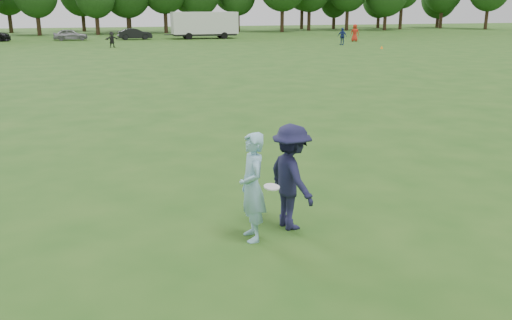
# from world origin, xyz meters

# --- Properties ---
(ground) EXTENTS (200.00, 200.00, 0.00)m
(ground) POSITION_xyz_m (0.00, 0.00, 0.00)
(ground) COLOR #214C15
(ground) RESTS_ON ground
(thrower) EXTENTS (0.47, 0.71, 1.92)m
(thrower) POSITION_xyz_m (-0.47, 0.17, 0.96)
(thrower) COLOR #86BAD0
(thrower) RESTS_ON ground
(defender) EXTENTS (0.93, 1.37, 1.95)m
(defender) POSITION_xyz_m (0.36, 0.46, 0.98)
(defender) COLOR #1A1A39
(defender) RESTS_ON ground
(player_far_b) EXTENTS (0.97, 1.08, 1.76)m
(player_far_b) POSITION_xyz_m (22.29, 44.17, 0.88)
(player_far_b) COLOR navy
(player_far_b) RESTS_ON ground
(player_far_c) EXTENTS (1.12, 0.99, 1.94)m
(player_far_c) POSITION_xyz_m (26.00, 48.65, 0.97)
(player_far_c) COLOR red
(player_far_c) RESTS_ON ground
(player_far_d) EXTENTS (1.48, 0.84, 1.52)m
(player_far_d) POSITION_xyz_m (-0.78, 47.36, 0.76)
(player_far_d) COLOR black
(player_far_d) RESTS_ON ground
(car_e) EXTENTS (3.92, 1.66, 1.32)m
(car_e) POSITION_xyz_m (-4.96, 60.16, 0.66)
(car_e) COLOR gray
(car_e) RESTS_ON ground
(car_f) EXTENTS (4.13, 1.77, 1.32)m
(car_f) POSITION_xyz_m (2.40, 59.69, 0.66)
(car_f) COLOR black
(car_f) RESTS_ON ground
(field_cone) EXTENTS (0.28, 0.28, 0.30)m
(field_cone) POSITION_xyz_m (23.64, 38.30, 0.15)
(field_cone) COLOR orange
(field_cone) RESTS_ON ground
(disc_in_play) EXTENTS (0.32, 0.32, 0.07)m
(disc_in_play) POSITION_xyz_m (-0.21, -0.11, 1.03)
(disc_in_play) COLOR white
(disc_in_play) RESTS_ON ground
(cargo_trailer) EXTENTS (9.00, 2.75, 3.20)m
(cargo_trailer) POSITION_xyz_m (10.85, 59.18, 1.78)
(cargo_trailer) COLOR white
(cargo_trailer) RESTS_ON ground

